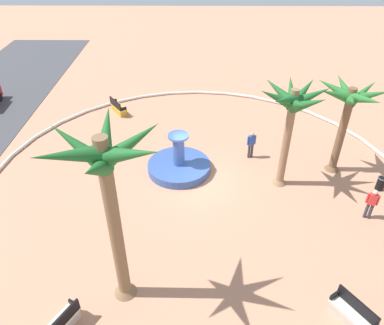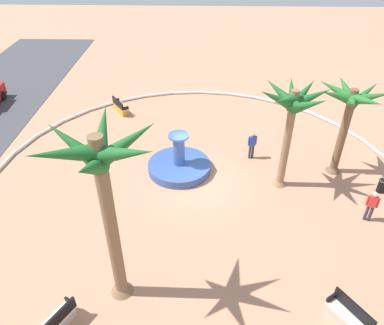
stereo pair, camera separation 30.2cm
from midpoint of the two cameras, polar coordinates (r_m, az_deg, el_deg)
ground_plane at (r=19.28m, az=0.45°, el=-2.93°), size 80.00×80.00×0.00m
plaza_curb at (r=19.22m, az=0.45°, el=-2.70°), size 21.95×21.95×0.20m
fountain at (r=19.89m, az=-2.46°, el=-0.46°), size 3.39×3.39×2.24m
palm_tree_near_fountain at (r=17.39m, az=14.80°, el=8.13°), size 3.32×3.42×5.52m
palm_tree_by_curb at (r=19.59m, az=22.73°, el=8.19°), size 3.52×3.56×5.03m
palm_tree_mid_plaza at (r=11.10m, az=-13.75°, el=-3.14°), size 3.67×3.62×7.06m
bench_east at (r=14.69m, az=22.88°, el=-20.95°), size 1.61×1.30×1.00m
bench_north at (r=26.12m, az=-11.67°, el=8.22°), size 1.59×1.33×1.00m
trash_bin at (r=20.78m, az=26.85°, el=-2.87°), size 0.46×0.46×0.73m
person_cyclist_helmet at (r=18.42m, az=25.63°, el=-5.64°), size 0.31×0.50×1.62m
person_cyclist_photo at (r=20.83m, az=8.76°, el=2.94°), size 0.30×0.51×1.65m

